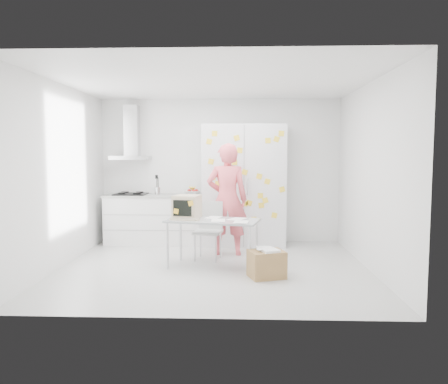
{
  "coord_description": "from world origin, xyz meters",
  "views": [
    {
      "loc": [
        0.39,
        -6.3,
        1.67
      ],
      "look_at": [
        0.12,
        0.72,
        1.06
      ],
      "focal_mm": 35.0,
      "sensor_mm": 36.0,
      "label": 1
    }
  ],
  "objects_px": {
    "person": "(227,199)",
    "desk": "(196,213)",
    "cardboard_box": "(267,264)",
    "chair": "(209,227)"
  },
  "relations": [
    {
      "from": "person",
      "to": "desk",
      "type": "distance_m",
      "value": 0.88
    },
    {
      "from": "chair",
      "to": "cardboard_box",
      "type": "xyz_separation_m",
      "value": [
        0.86,
        -1.04,
        -0.33
      ]
    },
    {
      "from": "chair",
      "to": "cardboard_box",
      "type": "bearing_deg",
      "value": -40.3
    },
    {
      "from": "person",
      "to": "desk",
      "type": "xyz_separation_m",
      "value": [
        -0.44,
        -0.75,
        -0.12
      ]
    },
    {
      "from": "person",
      "to": "chair",
      "type": "relative_size",
      "value": 2.02
    },
    {
      "from": "cardboard_box",
      "to": "chair",
      "type": "bearing_deg",
      "value": 129.65
    },
    {
      "from": "desk",
      "to": "chair",
      "type": "bearing_deg",
      "value": 82.44
    },
    {
      "from": "chair",
      "to": "cardboard_box",
      "type": "relative_size",
      "value": 1.67
    },
    {
      "from": "person",
      "to": "cardboard_box",
      "type": "bearing_deg",
      "value": 112.8
    },
    {
      "from": "person",
      "to": "desk",
      "type": "bearing_deg",
      "value": 59.14
    }
  ]
}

